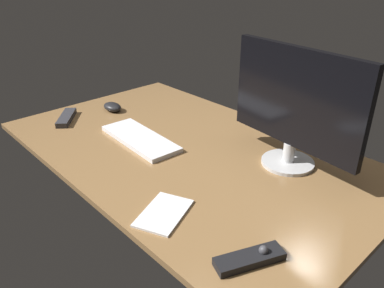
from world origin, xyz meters
TOP-DOWN VIEW (x-y plane):
  - desk at (0.00, 0.00)cm, footprint 140.00×84.00cm
  - monitor at (31.55, 17.79)cm, footprint 49.11×17.69cm
  - keyboard at (-17.06, -8.47)cm, footprint 36.70×15.38cm
  - computer_mouse at (-50.78, 0.55)cm, footprint 10.27×6.95cm
  - media_remote at (52.26, -27.32)cm, footprint 10.96×17.43cm
  - tv_remote at (-54.87, -19.88)cm, footprint 16.76×15.04cm
  - notepad at (24.59, -30.65)cm, footprint 16.85×19.87cm

SIDE VIEW (x-z plane):
  - desk at x=0.00cm, z-range 0.00..2.00cm
  - notepad at x=24.59cm, z-range 2.00..2.64cm
  - keyboard at x=-17.06cm, z-range 2.00..3.72cm
  - media_remote at x=52.26cm, z-range 1.32..4.87cm
  - tv_remote at x=-54.87cm, z-range 2.00..4.24cm
  - computer_mouse at x=-50.78cm, z-range 2.00..5.73cm
  - monitor at x=31.55cm, z-range 3.52..42.95cm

